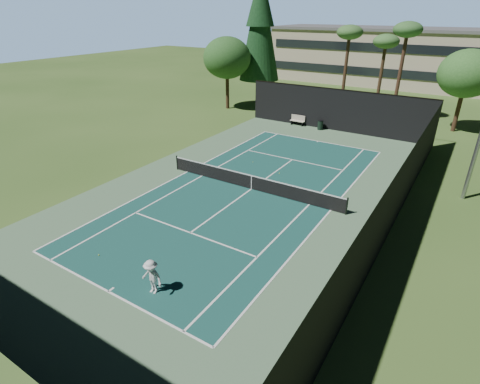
% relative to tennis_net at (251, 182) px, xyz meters
% --- Properties ---
extents(ground, '(160.00, 160.00, 0.00)m').
position_rel_tennis_net_xyz_m(ground, '(0.00, 0.00, -0.56)').
color(ground, '#385821').
rests_on(ground, ground).
extents(apron_slab, '(18.00, 32.00, 0.01)m').
position_rel_tennis_net_xyz_m(apron_slab, '(0.00, 0.00, -0.55)').
color(apron_slab, '#517452').
rests_on(apron_slab, ground).
extents(court_surface, '(10.97, 23.77, 0.01)m').
position_rel_tennis_net_xyz_m(court_surface, '(0.00, 0.00, -0.55)').
color(court_surface, '#164842').
rests_on(court_surface, ground).
extents(court_lines, '(11.07, 23.87, 0.01)m').
position_rel_tennis_net_xyz_m(court_lines, '(0.00, 0.00, -0.54)').
color(court_lines, white).
rests_on(court_lines, ground).
extents(tennis_net, '(12.90, 0.10, 1.10)m').
position_rel_tennis_net_xyz_m(tennis_net, '(0.00, 0.00, 0.00)').
color(tennis_net, black).
rests_on(tennis_net, ground).
extents(fence, '(18.04, 32.05, 4.03)m').
position_rel_tennis_net_xyz_m(fence, '(0.00, 0.06, 1.45)').
color(fence, black).
rests_on(fence, ground).
extents(player, '(1.04, 0.60, 1.61)m').
position_rel_tennis_net_xyz_m(player, '(1.64, -10.87, 0.25)').
color(player, silver).
rests_on(player, ground).
extents(tennis_ball_a, '(0.07, 0.07, 0.07)m').
position_rel_tennis_net_xyz_m(tennis_ball_a, '(-2.46, -10.37, -0.52)').
color(tennis_ball_a, '#ADCA2E').
rests_on(tennis_ball_a, ground).
extents(tennis_ball_b, '(0.06, 0.06, 0.06)m').
position_rel_tennis_net_xyz_m(tennis_ball_b, '(-2.39, 4.26, -0.53)').
color(tennis_ball_b, '#CDE935').
rests_on(tennis_ball_b, ground).
extents(tennis_ball_c, '(0.07, 0.07, 0.07)m').
position_rel_tennis_net_xyz_m(tennis_ball_c, '(0.37, 3.37, -0.52)').
color(tennis_ball_c, '#CEF136').
rests_on(tennis_ball_c, ground).
extents(tennis_ball_d, '(0.07, 0.07, 0.07)m').
position_rel_tennis_net_xyz_m(tennis_ball_d, '(-5.38, 5.40, -0.52)').
color(tennis_ball_d, yellow).
rests_on(tennis_ball_d, ground).
extents(park_bench, '(1.50, 0.45, 1.02)m').
position_rel_tennis_net_xyz_m(park_bench, '(-3.81, 15.77, -0.01)').
color(park_bench, beige).
rests_on(park_bench, ground).
extents(trash_bin, '(0.56, 0.56, 0.95)m').
position_rel_tennis_net_xyz_m(trash_bin, '(-1.22, 15.44, -0.08)').
color(trash_bin, black).
rests_on(trash_bin, ground).
extents(pine_tree, '(4.80, 4.80, 15.00)m').
position_rel_tennis_net_xyz_m(pine_tree, '(-12.00, 22.00, 9.00)').
color(pine_tree, '#3F2E1B').
rests_on(pine_tree, ground).
extents(palm_a, '(2.80, 2.80, 9.32)m').
position_rel_tennis_net_xyz_m(palm_a, '(-2.00, 24.00, 7.63)').
color(palm_a, '#442C1D').
rests_on(palm_a, ground).
extents(palm_b, '(2.80, 2.80, 8.42)m').
position_rel_tennis_net_xyz_m(palm_b, '(1.50, 26.00, 6.80)').
color(palm_b, '#422D1C').
rests_on(palm_b, ground).
extents(palm_c, '(2.80, 2.80, 9.77)m').
position_rel_tennis_net_xyz_m(palm_c, '(4.00, 23.00, 8.05)').
color(palm_c, '#482D1F').
rests_on(palm_c, ground).
extents(decid_tree_a, '(5.12, 5.12, 7.62)m').
position_rel_tennis_net_xyz_m(decid_tree_a, '(10.00, 22.00, 4.86)').
color(decid_tree_a, '#452D1D').
rests_on(decid_tree_a, ground).
extents(decid_tree_c, '(5.44, 5.44, 8.09)m').
position_rel_tennis_net_xyz_m(decid_tree_c, '(-14.00, 18.00, 5.21)').
color(decid_tree_c, '#442E1D').
rests_on(decid_tree_c, ground).
extents(campus_building, '(40.50, 12.50, 8.30)m').
position_rel_tennis_net_xyz_m(campus_building, '(0.00, 45.98, 3.65)').
color(campus_building, '#C0AF95').
rests_on(campus_building, ground).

